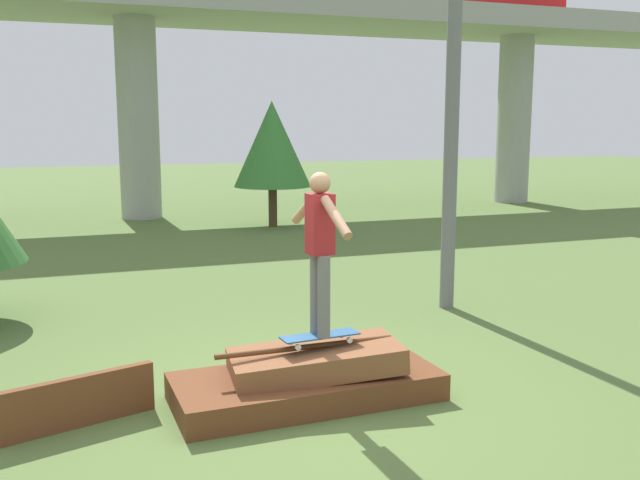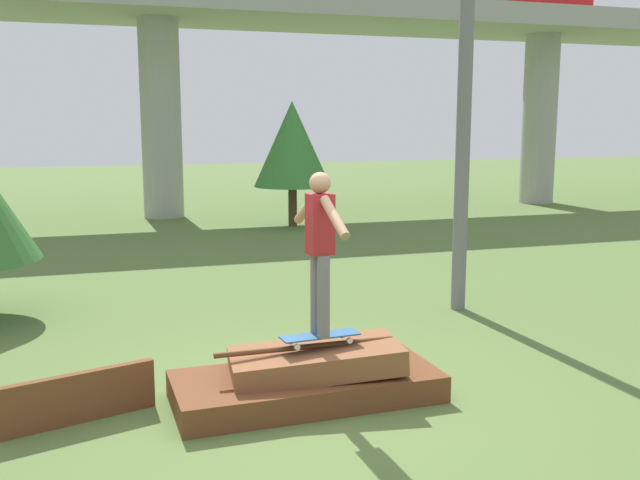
% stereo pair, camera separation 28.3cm
% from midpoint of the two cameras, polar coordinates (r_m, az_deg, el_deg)
% --- Properties ---
extents(ground_plane, '(80.00, 80.00, 0.00)m').
position_cam_midpoint_polar(ground_plane, '(6.98, 0.10, -12.61)').
color(ground_plane, '#567038').
extents(scrap_pile, '(2.54, 1.12, 0.55)m').
position_cam_midpoint_polar(scrap_pile, '(6.92, 0.32, -11.01)').
color(scrap_pile, brown).
rests_on(scrap_pile, ground_plane).
extents(scrap_plank_loose, '(1.34, 0.48, 0.45)m').
position_cam_midpoint_polar(scrap_plank_loose, '(6.71, -17.61, -11.95)').
color(scrap_plank_loose, brown).
rests_on(scrap_plank_loose, ground_plane).
extents(skateboard, '(0.77, 0.28, 0.09)m').
position_cam_midpoint_polar(skateboard, '(6.79, 1.20, -7.71)').
color(skateboard, '#23517F').
rests_on(skateboard, scrap_pile).
extents(skater, '(0.24, 1.20, 1.54)m').
position_cam_midpoint_polar(skater, '(6.58, 1.23, -0.21)').
color(skater, slate).
rests_on(skater, skateboard).
extents(highway_overpass, '(44.00, 4.04, 6.01)m').
position_cam_midpoint_polar(highway_overpass, '(20.48, -12.46, 16.51)').
color(highway_overpass, '#9E9E99').
rests_on(highway_overpass, ground_plane).
extents(utility_pole, '(1.30, 0.20, 7.93)m').
position_cam_midpoint_polar(utility_pole, '(10.17, 12.52, 17.50)').
color(utility_pole, slate).
rests_on(utility_pole, ground_plane).
extents(tree_behind_left, '(1.95, 1.95, 3.16)m').
position_cam_midpoint_polar(tree_behind_left, '(18.11, -1.78, 7.66)').
color(tree_behind_left, '#4C3823').
rests_on(tree_behind_left, ground_plane).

